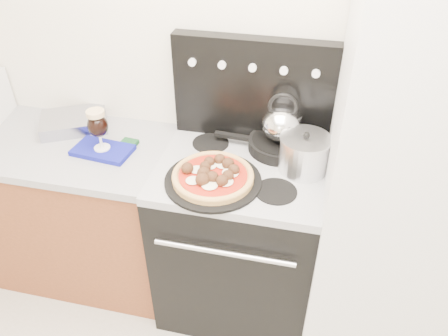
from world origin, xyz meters
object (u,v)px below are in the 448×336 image
(fridge, at_px, (403,185))
(tea_kettle, at_px, (282,121))
(beer_glass, at_px, (99,130))
(pizza_pan, at_px, (213,181))
(skillet, at_px, (280,144))
(stove_body, at_px, (239,240))
(stock_pot, at_px, (304,155))
(base_cabinet, at_px, (51,207))
(pizza, at_px, (213,175))
(oven_mitt, at_px, (103,150))

(fridge, relative_size, tea_kettle, 9.34)
(beer_glass, height_order, pizza_pan, beer_glass)
(skillet, bearing_deg, tea_kettle, 0.00)
(stove_body, height_order, stock_pot, stock_pot)
(base_cabinet, bearing_deg, stock_pot, 0.50)
(tea_kettle, bearing_deg, skillet, -170.02)
(pizza, bearing_deg, stock_pot, 25.80)
(beer_glass, xyz_separation_m, stock_pot, (0.95, 0.05, -0.03))
(pizza_pan, bearing_deg, skillet, 51.72)
(fridge, height_order, stock_pot, fridge)
(skillet, bearing_deg, oven_mitt, -167.37)
(base_cabinet, relative_size, tea_kettle, 7.13)
(stove_body, bearing_deg, stock_pot, 7.69)
(stove_body, distance_m, stock_pot, 0.62)
(base_cabinet, distance_m, oven_mitt, 0.64)
(pizza, bearing_deg, base_cabinet, 170.60)
(oven_mitt, height_order, skillet, skillet)
(oven_mitt, xyz_separation_m, pizza, (0.58, -0.13, 0.05))
(tea_kettle, bearing_deg, oven_mitt, -157.39)
(pizza_pan, distance_m, pizza, 0.03)
(beer_glass, relative_size, pizza, 0.59)
(stove_body, relative_size, pizza, 2.50)
(oven_mitt, relative_size, pizza, 0.79)
(oven_mitt, height_order, stock_pot, stock_pot)
(pizza_pan, bearing_deg, stock_pot, 25.80)
(tea_kettle, bearing_deg, pizza_pan, -118.30)
(stock_pot, bearing_deg, beer_glass, -177.06)
(fridge, relative_size, beer_glass, 9.08)
(base_cabinet, bearing_deg, beer_glass, -4.93)
(base_cabinet, bearing_deg, oven_mitt, -4.93)
(stove_body, bearing_deg, fridge, -2.05)
(base_cabinet, distance_m, skillet, 1.37)
(oven_mitt, bearing_deg, stock_pot, 2.94)
(base_cabinet, xyz_separation_m, skillet, (1.26, 0.15, 0.52))
(pizza_pan, distance_m, skillet, 0.40)
(beer_glass, height_order, tea_kettle, tea_kettle)
(tea_kettle, xyz_separation_m, stock_pot, (0.12, -0.14, -0.08))
(stove_body, height_order, pizza, pizza)
(base_cabinet, xyz_separation_m, fridge, (1.80, -0.05, 0.52))
(stove_body, bearing_deg, skillet, 48.56)
(base_cabinet, distance_m, stove_body, 1.11)
(fridge, xyz_separation_m, stock_pot, (-0.43, 0.06, 0.05))
(pizza_pan, distance_m, tea_kettle, 0.43)
(pizza, bearing_deg, skillet, 51.72)
(pizza_pan, xyz_separation_m, stock_pot, (0.37, 0.18, 0.07))
(fridge, bearing_deg, pizza, -171.63)
(fridge, bearing_deg, skillet, 159.88)
(beer_glass, bearing_deg, pizza, -12.60)
(base_cabinet, height_order, tea_kettle, tea_kettle)
(pizza, distance_m, stock_pot, 0.41)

